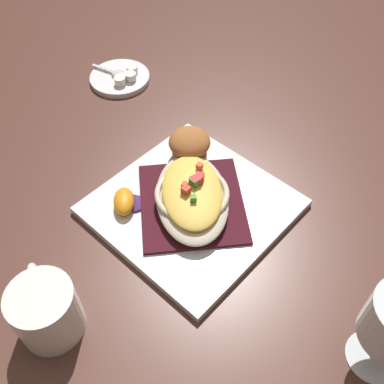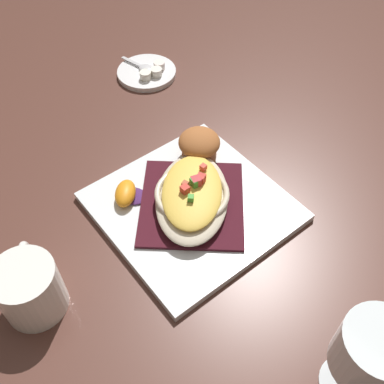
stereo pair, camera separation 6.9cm
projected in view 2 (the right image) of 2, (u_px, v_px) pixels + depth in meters
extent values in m
plane|color=#523027|center=(192.00, 209.00, 0.73)|extent=(2.60, 2.60, 0.00)
cube|color=white|center=(192.00, 207.00, 0.72)|extent=(0.29, 0.29, 0.01)
cube|color=#3D121C|center=(192.00, 203.00, 0.72)|extent=(0.24, 0.24, 0.01)
ellipsoid|color=beige|center=(192.00, 197.00, 0.70)|extent=(0.21, 0.21, 0.03)
torus|color=beige|center=(192.00, 193.00, 0.70)|extent=(0.17, 0.17, 0.01)
ellipsoid|color=#EDC04B|center=(192.00, 191.00, 0.69)|extent=(0.17, 0.17, 0.02)
cube|color=red|center=(203.00, 179.00, 0.69)|extent=(0.02, 0.02, 0.01)
cube|color=red|center=(185.00, 189.00, 0.68)|extent=(0.01, 0.01, 0.01)
cube|color=#DA4B39|center=(203.00, 167.00, 0.71)|extent=(0.01, 0.01, 0.01)
cube|color=green|center=(191.00, 198.00, 0.67)|extent=(0.01, 0.01, 0.01)
cube|color=#B25332|center=(185.00, 184.00, 0.68)|extent=(0.01, 0.01, 0.01)
cube|color=#C7383D|center=(198.00, 183.00, 0.68)|extent=(0.02, 0.02, 0.01)
cube|color=green|center=(195.00, 182.00, 0.68)|extent=(0.02, 0.02, 0.01)
cylinder|color=#A86437|center=(199.00, 151.00, 0.78)|extent=(0.06, 0.06, 0.03)
ellipsoid|color=#A45D2F|center=(199.00, 142.00, 0.76)|extent=(0.07, 0.07, 0.04)
ellipsoid|color=#4C0F23|center=(199.00, 139.00, 0.75)|extent=(0.03, 0.03, 0.01)
ellipsoid|color=#49255D|center=(133.00, 196.00, 0.73)|extent=(0.06, 0.06, 0.01)
ellipsoid|color=orange|center=(125.00, 193.00, 0.72)|extent=(0.06, 0.06, 0.02)
cylinder|color=white|center=(30.00, 290.00, 0.59)|extent=(0.09, 0.09, 0.09)
torus|color=white|center=(27.00, 259.00, 0.62)|extent=(0.03, 0.05, 0.05)
cylinder|color=#4C2D14|center=(34.00, 296.00, 0.60)|extent=(0.07, 0.07, 0.04)
cylinder|color=white|center=(348.00, 383.00, 0.55)|extent=(0.07, 0.07, 0.00)
cylinder|color=white|center=(356.00, 373.00, 0.52)|extent=(0.01, 0.01, 0.07)
cylinder|color=white|center=(374.00, 352.00, 0.47)|extent=(0.08, 0.08, 0.07)
cylinder|color=silver|center=(370.00, 357.00, 0.48)|extent=(0.07, 0.07, 0.03)
cylinder|color=white|center=(147.00, 73.00, 0.96)|extent=(0.13, 0.13, 0.01)
ellipsoid|color=silver|center=(146.00, 69.00, 0.95)|extent=(0.03, 0.04, 0.01)
cube|color=silver|center=(132.00, 62.00, 0.97)|extent=(0.02, 0.06, 0.00)
cylinder|color=white|center=(146.00, 75.00, 0.93)|extent=(0.02, 0.02, 0.02)
cylinder|color=white|center=(156.00, 72.00, 0.94)|extent=(0.02, 0.02, 0.02)
cylinder|color=white|center=(159.00, 65.00, 0.95)|extent=(0.02, 0.02, 0.02)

